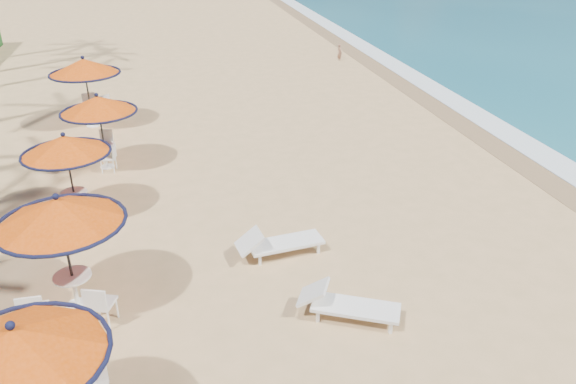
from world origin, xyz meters
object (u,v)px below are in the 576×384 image
Objects in this scene: station_2 at (66,154)px; station_4 at (86,75)px; lounger_mid at (345,304)px; lounger_far at (277,242)px; station_3 at (99,111)px; station_0 at (24,359)px; station_1 at (60,224)px.

station_4 reaches higher than station_2.
lounger_mid is at bearing -66.00° from station_4.
lounger_far is at bearing -32.62° from station_2.
lounger_far is at bearing -56.04° from station_3.
station_0 is at bearing -88.00° from station_4.
lounger_far is at bearing -64.69° from station_4.
station_4 is 1.29× the size of lounger_mid.
station_1 is 11.40m from station_4.
station_4 is at bearing 92.00° from station_0.
station_1 is 1.10× the size of station_2.
station_3 reaches higher than lounger_far.
station_4 is at bearing 108.07° from lounger_far.
station_4 is 1.26× the size of lounger_far.
station_4 is at bearing 92.80° from station_1.
station_0 reaches higher than lounger_far.
station_0 is at bearing -91.07° from station_3.
station_3 is 0.91× the size of station_4.
station_1 is 5.62m from lounger_mid.
station_3 is at bearing 79.78° from station_2.
station_0 is at bearing -87.21° from station_2.
lounger_mid is at bearing 21.23° from station_0.
station_2 is at bearing 140.13° from lounger_far.
lounger_mid is 2.65m from lounger_far.
station_3 is at bearing 88.93° from station_0.
lounger_far is (-0.83, 2.51, 0.01)m from lounger_mid.
station_1 is 0.97× the size of station_4.
station_4 reaches higher than lounger_far.
station_4 is at bearing 140.64° from lounger_mid.
station_2 is at bearing 161.77° from lounger_mid.
station_2 is 1.10× the size of lounger_far.
station_2 is at bearing 95.67° from station_1.
station_0 is at bearing -132.13° from lounger_mid.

